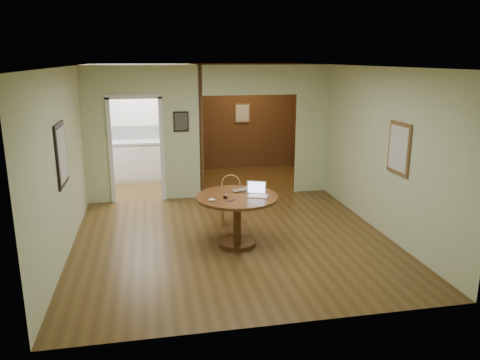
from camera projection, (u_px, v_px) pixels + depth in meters
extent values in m
plane|color=#4C3315|center=(233.00, 240.00, 7.49)|extent=(5.00, 5.00, 0.00)
plane|color=white|center=(232.00, 67.00, 6.80)|extent=(5.00, 5.00, 0.00)
plane|color=beige|center=(276.00, 208.00, 4.77)|extent=(5.00, 0.00, 5.00)
plane|color=beige|center=(61.00, 165.00, 6.68)|extent=(0.00, 5.00, 5.00)
plane|color=beige|center=(384.00, 152.00, 7.61)|extent=(0.00, 5.00, 5.00)
cube|color=beige|center=(96.00, 136.00, 9.10)|extent=(0.50, 2.70, 0.04)
cube|color=beige|center=(181.00, 134.00, 9.41)|extent=(0.80, 2.70, 0.04)
cube|color=beige|center=(311.00, 130.00, 9.92)|extent=(0.70, 2.70, 0.04)
plane|color=white|center=(144.00, 122.00, 11.16)|extent=(2.70, 0.00, 2.70)
plane|color=#412013|center=(242.00, 117.00, 12.10)|extent=(2.70, 0.00, 2.70)
cube|color=#412013|center=(195.00, 125.00, 10.67)|extent=(0.08, 2.50, 2.70)
cube|color=black|center=(61.00, 155.00, 6.64)|extent=(0.03, 0.70, 0.90)
cube|color=brown|center=(399.00, 148.00, 7.09)|extent=(0.03, 0.60, 0.80)
cube|color=black|center=(181.00, 122.00, 9.32)|extent=(0.30, 0.03, 0.40)
cube|color=silver|center=(242.00, 113.00, 12.06)|extent=(0.40, 0.03, 0.50)
cube|color=white|center=(144.00, 132.00, 11.21)|extent=(2.00, 0.02, 0.32)
cylinder|color=#5A3516|center=(237.00, 242.00, 7.33)|extent=(0.59, 0.59, 0.05)
cylinder|color=#5A3516|center=(237.00, 221.00, 7.24)|extent=(0.13, 0.13, 0.69)
cylinder|color=#5A3516|center=(237.00, 197.00, 7.14)|extent=(1.26, 1.26, 0.04)
cylinder|color=#A6763B|center=(230.00, 203.00, 8.07)|extent=(0.45, 0.45, 0.03)
cylinder|color=#A6763B|center=(222.00, 217.00, 8.00)|extent=(0.02, 0.02, 0.40)
cylinder|color=#A6763B|center=(238.00, 217.00, 7.99)|extent=(0.02, 0.02, 0.40)
cylinder|color=#A6763B|center=(224.00, 212.00, 8.26)|extent=(0.02, 0.02, 0.40)
cylinder|color=#A6763B|center=(239.00, 212.00, 8.24)|extent=(0.02, 0.02, 0.40)
cylinder|color=#A6763B|center=(222.00, 192.00, 8.16)|extent=(0.02, 0.02, 0.32)
cylinder|color=#A6763B|center=(240.00, 192.00, 8.15)|extent=(0.02, 0.02, 0.32)
torus|color=#A6763B|center=(231.00, 184.00, 8.13)|extent=(0.34, 0.10, 0.34)
cube|color=white|center=(258.00, 196.00, 7.11)|extent=(0.35, 0.30, 0.01)
cube|color=silver|center=(259.00, 196.00, 7.08)|extent=(0.27, 0.19, 0.00)
cube|color=white|center=(256.00, 187.00, 7.20)|extent=(0.29, 0.16, 0.19)
cube|color=#8794AC|center=(256.00, 187.00, 7.19)|extent=(0.25, 0.13, 0.16)
imported|color=#BABABF|center=(243.00, 191.00, 7.37)|extent=(0.36, 0.30, 0.02)
ellipsoid|color=white|center=(212.00, 200.00, 6.87)|extent=(0.11, 0.07, 0.04)
cylinder|color=#0D0C56|center=(231.00, 201.00, 6.89)|extent=(0.14, 0.08, 0.01)
cube|color=white|center=(146.00, 161.00, 11.11)|extent=(2.00, 0.55, 0.90)
cube|color=silver|center=(145.00, 142.00, 10.99)|extent=(2.06, 0.60, 0.04)
sphere|color=#B20C0C|center=(139.00, 162.00, 10.79)|extent=(0.03, 0.03, 0.03)
sphere|color=#B20C0C|center=(182.00, 160.00, 10.98)|extent=(0.03, 0.03, 0.03)
ellipsoid|color=beige|center=(166.00, 135.00, 11.04)|extent=(0.30, 0.26, 0.27)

